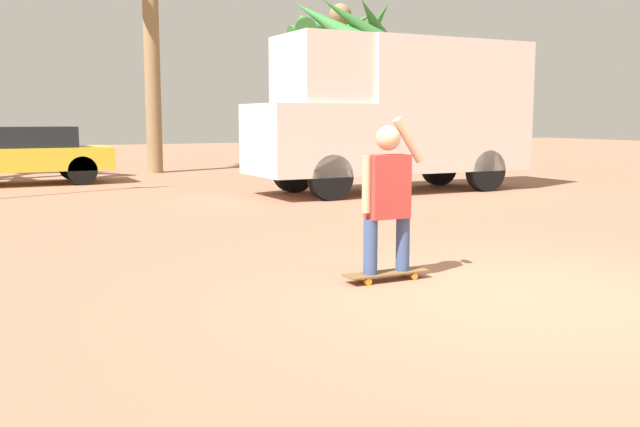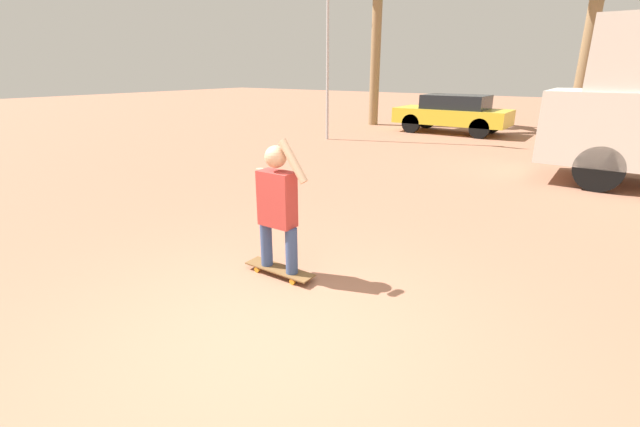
# 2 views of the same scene
# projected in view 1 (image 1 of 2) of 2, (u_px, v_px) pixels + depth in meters

# --- Properties ---
(ground_plane) EXTENTS (80.00, 80.00, 0.00)m
(ground_plane) POSITION_uv_depth(u_px,v_px,m) (513.00, 294.00, 6.61)
(ground_plane) COLOR #A36B51
(skateboard) EXTENTS (0.90, 0.23, 0.09)m
(skateboard) POSITION_uv_depth(u_px,v_px,m) (386.00, 274.00, 7.15)
(skateboard) COLOR brown
(skateboard) RESTS_ON ground_plane
(person_skateboarder) EXTENTS (0.71, 0.25, 1.55)m
(person_skateboarder) POSITION_uv_depth(u_px,v_px,m) (387.00, 190.00, 7.04)
(person_skateboarder) COLOR #384C7A
(person_skateboarder) RESTS_ON skateboard
(camper_van) EXTENTS (6.34, 2.00, 3.32)m
(camper_van) POSITION_uv_depth(u_px,v_px,m) (398.00, 110.00, 15.66)
(camper_van) COLOR black
(camper_van) RESTS_ON ground_plane
(parked_car_yellow) EXTENTS (4.14, 1.81, 1.42)m
(parked_car_yellow) POSITION_uv_depth(u_px,v_px,m) (23.00, 153.00, 17.46)
(parked_car_yellow) COLOR black
(parked_car_yellow) RESTS_ON ground_plane
(palm_tree_near_van) EXTENTS (3.70, 3.77, 5.35)m
(palm_tree_near_van) POSITION_uv_depth(u_px,v_px,m) (342.00, 33.00, 22.18)
(palm_tree_near_van) COLOR #8E704C
(palm_tree_near_van) RESTS_ON ground_plane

